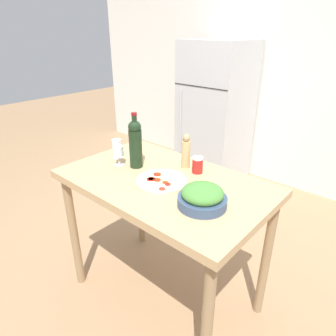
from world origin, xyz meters
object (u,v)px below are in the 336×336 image
at_px(wine_glass_far, 117,145).
at_px(salt_canister, 198,165).
at_px(salad_bowl, 202,197).
at_px(refrigerator, 216,114).
at_px(wine_glass_near, 118,152).
at_px(wine_bottle, 135,143).
at_px(homemade_pizza, 161,181).
at_px(pepper_mill, 186,152).

height_order(wine_glass_far, salt_canister, wine_glass_far).
relative_size(wine_glass_far, salad_bowl, 0.53).
distance_m(refrigerator, wine_glass_near, 1.97).
distance_m(refrigerator, wine_bottle, 1.95).
distance_m(wine_glass_near, salt_canister, 0.51).
xyz_separation_m(wine_glass_far, salt_canister, (0.55, 0.18, -0.04)).
relative_size(refrigerator, salad_bowl, 6.59).
height_order(refrigerator, wine_glass_far, refrigerator).
xyz_separation_m(wine_bottle, homemade_pizza, (0.28, -0.07, -0.15)).
bearing_deg(wine_glass_near, homemade_pizza, -1.46).
bearing_deg(wine_glass_far, homemade_pizza, -9.53).
height_order(refrigerator, salad_bowl, refrigerator).
bearing_deg(pepper_mill, refrigerator, 116.96).
bearing_deg(wine_bottle, wine_glass_far, 176.73).
relative_size(refrigerator, wine_glass_near, 12.45).
height_order(pepper_mill, salad_bowl, pepper_mill).
bearing_deg(homemade_pizza, wine_glass_far, 170.47).
bearing_deg(wine_bottle, pepper_mill, 39.42).
height_order(wine_glass_far, homemade_pizza, wine_glass_far).
xyz_separation_m(wine_glass_far, salad_bowl, (0.80, -0.12, -0.04)).
relative_size(homemade_pizza, salt_canister, 2.90).
distance_m(wine_glass_far, homemade_pizza, 0.50).
distance_m(pepper_mill, salt_canister, 0.12).
bearing_deg(wine_glass_near, pepper_mill, 37.20).
relative_size(wine_glass_near, salad_bowl, 0.53).
height_order(wine_bottle, salt_canister, wine_bottle).
xyz_separation_m(refrigerator, salt_canister, (0.93, -1.65, 0.17)).
distance_m(wine_bottle, salt_canister, 0.41).
xyz_separation_m(wine_bottle, wine_glass_near, (-0.10, -0.06, -0.07)).
distance_m(refrigerator, salt_canister, 1.90).
height_order(wine_glass_near, salt_canister, wine_glass_near).
distance_m(refrigerator, wine_glass_far, 1.88).
bearing_deg(salad_bowl, pepper_mill, 138.44).
xyz_separation_m(wine_glass_near, salt_canister, (0.45, 0.25, -0.04)).
xyz_separation_m(pepper_mill, salad_bowl, (0.35, -0.31, -0.05)).
relative_size(wine_bottle, pepper_mill, 1.59).
bearing_deg(wine_glass_near, salad_bowl, -4.02).
distance_m(refrigerator, salad_bowl, 2.28).
distance_m(wine_bottle, wine_glass_near, 0.14).
distance_m(wine_glass_near, wine_glass_far, 0.12).
bearing_deg(refrigerator, salad_bowl, -58.73).
bearing_deg(salt_canister, pepper_mill, 171.98).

